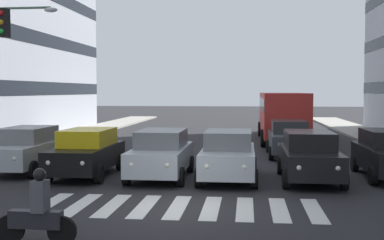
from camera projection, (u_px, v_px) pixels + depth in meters
The scene contains 10 objects.
ground_plane at pixel (178, 207), 13.61m from camera, with size 180.00×180.00×0.00m, color #262628.
crosswalk_markings at pixel (178, 207), 13.61m from camera, with size 7.65×2.80×0.01m.
car_1 at pixel (309, 156), 17.45m from camera, with size 2.02×4.44×1.72m.
car_2 at pixel (228, 155), 17.70m from camera, with size 2.02×4.44×1.72m.
car_3 at pixel (161, 154), 18.07m from camera, with size 2.02×4.44×1.72m.
car_4 at pixel (87, 152), 18.52m from camera, with size 2.02×4.44×1.72m.
car_5 at pixel (26, 149), 19.59m from camera, with size 2.02×4.44×1.72m.
car_row2_0 at pixel (289, 138), 24.11m from camera, with size 2.02×4.44×1.72m.
bus_behind_traffic at pixel (282, 111), 31.49m from camera, with size 2.78×10.50×3.00m.
motorcycle_with_rider at pixel (37, 213), 10.24m from camera, with size 1.70×0.37×1.57m.
Camera 1 is at (-1.84, 13.33, 3.12)m, focal length 47.31 mm.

